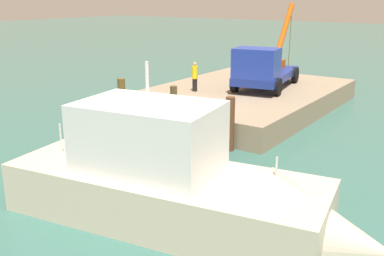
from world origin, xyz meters
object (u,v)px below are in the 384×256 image
Objects in this scene: crane_truck at (264,68)px; salvaged_car at (194,133)px; dock_worker at (195,76)px; moored_yacht at (204,203)px.

crane_truck is 2.14× the size of salvaged_car.
dock_worker is 6.97m from salvaged_car.
crane_truck reaches higher than salvaged_car.
crane_truck is at bearing 132.89° from dock_worker.
dock_worker is at bearing -144.38° from moored_yacht.
dock_worker is at bearing -145.80° from salvaged_car.
dock_worker is (2.81, -3.03, -0.41)m from crane_truck.
crane_truck is 4.15m from dock_worker.
moored_yacht is at bearing 35.62° from dock_worker.
dock_worker is 0.37× the size of salvaged_car.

